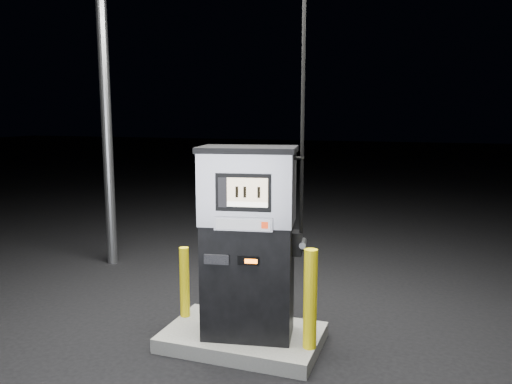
% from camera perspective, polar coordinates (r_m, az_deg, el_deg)
% --- Properties ---
extents(ground, '(80.00, 80.00, 0.00)m').
position_cam_1_polar(ground, '(5.44, -1.51, -16.98)').
color(ground, black).
rests_on(ground, ground).
extents(pump_island, '(1.60, 1.00, 0.15)m').
position_cam_1_polar(pump_island, '(5.41, -1.51, -16.26)').
color(pump_island, '#5F5F5B').
rests_on(pump_island, ground).
extents(fuel_dispenser, '(1.10, 0.73, 3.97)m').
position_cam_1_polar(fuel_dispenser, '(4.96, -0.86, -5.57)').
color(fuel_dispenser, black).
rests_on(fuel_dispenser, pump_island).
extents(bollard_left, '(0.11, 0.11, 0.78)m').
position_cam_1_polar(bollard_left, '(5.64, -8.17, -10.15)').
color(bollard_left, yellow).
rests_on(bollard_left, pump_island).
extents(bollard_right, '(0.15, 0.15, 0.97)m').
position_cam_1_polar(bollard_right, '(4.86, 6.21, -12.08)').
color(bollard_right, yellow).
rests_on(bollard_right, pump_island).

